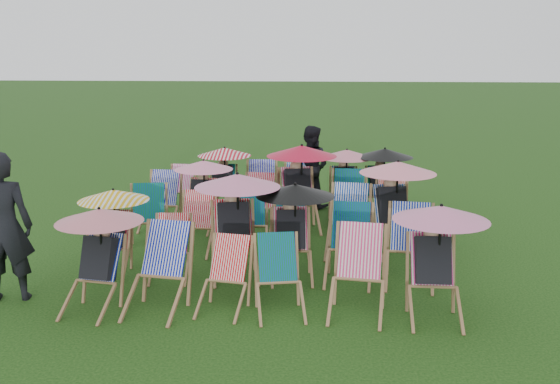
# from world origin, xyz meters

# --- Properties ---
(ground) EXTENTS (100.00, 100.00, 0.00)m
(ground) POSITION_xyz_m (0.00, 0.00, 0.00)
(ground) COLOR black
(ground) RESTS_ON ground
(deckchair_0) EXTENTS (1.03, 1.10, 1.22)m
(deckchair_0) POSITION_xyz_m (-1.86, -2.27, 0.64)
(deckchair_0) COLOR olive
(deckchair_0) RESTS_ON ground
(deckchair_1) EXTENTS (0.79, 1.00, 1.00)m
(deckchair_1) POSITION_xyz_m (-1.12, -2.26, 0.50)
(deckchair_1) COLOR olive
(deckchair_1) RESTS_ON ground
(deckchair_2) EXTENTS (0.68, 0.85, 0.83)m
(deckchair_2) POSITION_xyz_m (-0.34, -2.19, 0.42)
(deckchair_2) COLOR olive
(deckchair_2) RESTS_ON ground
(deckchair_3) EXTENTS (0.72, 0.90, 0.87)m
(deckchair_3) POSITION_xyz_m (0.32, -2.22, 0.44)
(deckchair_3) COLOR olive
(deckchair_3) RESTS_ON ground
(deckchair_4) EXTENTS (0.77, 0.99, 0.99)m
(deckchair_4) POSITION_xyz_m (1.24, -2.19, 0.50)
(deckchair_4) COLOR olive
(deckchair_4) RESTS_ON ground
(deckchair_5) EXTENTS (1.11, 1.14, 1.31)m
(deckchair_5) POSITION_xyz_m (2.13, -2.22, 0.69)
(deckchair_5) COLOR olive
(deckchair_5) RESTS_ON ground
(deckchair_6) EXTENTS (0.98, 1.03, 1.16)m
(deckchair_6) POSITION_xyz_m (-2.10, -1.01, 0.61)
(deckchair_6) COLOR olive
(deckchair_6) RESTS_ON ground
(deckchair_7) EXTENTS (0.58, 0.78, 0.81)m
(deckchair_7) POSITION_xyz_m (-1.23, -1.16, 0.41)
(deckchair_7) COLOR olive
(deckchair_7) RESTS_ON ground
(deckchair_8) EXTENTS (1.18, 1.28, 1.40)m
(deckchair_8) POSITION_xyz_m (-0.37, -0.99, 0.74)
(deckchair_8) COLOR olive
(deckchair_8) RESTS_ON ground
(deckchair_9) EXTENTS (1.07, 1.14, 1.27)m
(deckchair_9) POSITION_xyz_m (0.42, -1.01, 0.67)
(deckchair_9) COLOR olive
(deckchair_9) RESTS_ON ground
(deckchair_10) EXTENTS (0.74, 0.97, 0.98)m
(deckchair_10) POSITION_xyz_m (1.19, -1.09, 0.49)
(deckchair_10) COLOR olive
(deckchair_10) RESTS_ON ground
(deckchair_11) EXTENTS (0.77, 0.99, 1.00)m
(deckchair_11) POSITION_xyz_m (1.99, -1.12, 0.50)
(deckchair_11) COLOR olive
(deckchair_11) RESTS_ON ground
(deckchair_12) EXTENTS (0.77, 0.97, 0.95)m
(deckchair_12) POSITION_xyz_m (-1.90, 0.10, 0.47)
(deckchair_12) COLOR olive
(deckchair_12) RESTS_ON ground
(deckchair_13) EXTENTS (0.61, 0.84, 0.88)m
(deckchair_13) POSITION_xyz_m (-1.13, -0.03, 0.44)
(deckchair_13) COLOR olive
(deckchair_13) RESTS_ON ground
(deckchair_14) EXTENTS (0.71, 0.95, 0.99)m
(deckchair_14) POSITION_xyz_m (-0.31, -0.01, 0.49)
(deckchair_14) COLOR olive
(deckchair_14) RESTS_ON ground
(deckchair_15) EXTENTS (0.63, 0.83, 0.85)m
(deckchair_15) POSITION_xyz_m (0.34, 0.05, 0.42)
(deckchair_15) COLOR olive
(deckchair_15) RESTS_ON ground
(deckchair_16) EXTENTS (0.78, 1.01, 1.01)m
(deckchair_16) POSITION_xyz_m (1.22, 0.01, 0.51)
(deckchair_16) COLOR olive
(deckchair_16) RESTS_ON ground
(deckchair_17) EXTENTS (1.17, 1.26, 1.38)m
(deckchair_17) POSITION_xyz_m (1.93, 0.19, 0.73)
(deckchair_17) COLOR olive
(deckchair_17) RESTS_ON ground
(deckchair_18) EXTENTS (0.68, 0.91, 0.95)m
(deckchair_18) POSITION_xyz_m (-1.99, 1.21, 0.47)
(deckchair_18) COLOR olive
(deckchair_18) RESTS_ON ground
(deckchair_19) EXTENTS (1.00, 1.06, 1.19)m
(deckchair_19) POSITION_xyz_m (-1.27, 1.17, 0.63)
(deckchair_19) COLOR olive
(deckchair_19) RESTS_ON ground
(deckchair_20) EXTENTS (0.68, 0.90, 0.93)m
(deckchair_20) POSITION_xyz_m (-0.29, 1.20, 0.46)
(deckchair_20) COLOR olive
(deckchair_20) RESTS_ON ground
(deckchair_21) EXTENTS (1.21, 1.32, 1.44)m
(deckchair_21) POSITION_xyz_m (0.43, 1.35, 0.76)
(deckchair_21) COLOR olive
(deckchair_21) RESTS_ON ground
(deckchair_22) EXTENTS (0.73, 0.97, 1.00)m
(deckchair_22) POSITION_xyz_m (1.26, 1.27, 0.50)
(deckchair_22) COLOR olive
(deckchair_22) RESTS_ON ground
(deckchair_23) EXTENTS (0.65, 0.87, 0.90)m
(deckchair_23) POSITION_xyz_m (2.00, 1.22, 0.45)
(deckchair_23) COLOR olive
(deckchair_23) RESTS_ON ground
(deckchair_24) EXTENTS (0.59, 0.80, 0.84)m
(deckchair_24) POSITION_xyz_m (-1.93, 2.42, 0.42)
(deckchair_24) COLOR olive
(deckchair_24) RESTS_ON ground
(deckchair_25) EXTENTS (1.02, 1.06, 1.21)m
(deckchair_25) POSITION_xyz_m (-1.10, 2.46, 0.64)
(deckchair_25) COLOR olive
(deckchair_25) RESTS_ON ground
(deckchair_26) EXTENTS (0.68, 0.92, 0.96)m
(deckchair_26) POSITION_xyz_m (-0.33, 2.30, 0.48)
(deckchair_26) COLOR olive
(deckchair_26) RESTS_ON ground
(deckchair_27) EXTENTS (0.64, 0.87, 0.92)m
(deckchair_27) POSITION_xyz_m (0.38, 2.28, 0.46)
(deckchair_27) COLOR olive
(deckchair_27) RESTS_ON ground
(deckchair_28) EXTENTS (1.02, 1.05, 1.20)m
(deckchair_28) POSITION_xyz_m (1.23, 2.41, 0.64)
(deckchair_28) COLOR olive
(deckchair_28) RESTS_ON ground
(deckchair_29) EXTENTS (1.05, 1.10, 1.24)m
(deckchair_29) POSITION_xyz_m (1.93, 2.33, 0.66)
(deckchair_29) COLOR olive
(deckchair_29) RESTS_ON ground
(person_left) EXTENTS (0.77, 0.60, 1.88)m
(person_left) POSITION_xyz_m (-3.06, -2.06, 0.94)
(person_left) COLOR black
(person_left) RESTS_ON ground
(person_rear) EXTENTS (0.95, 0.85, 1.61)m
(person_rear) POSITION_xyz_m (0.58, 2.88, 0.80)
(person_rear) COLOR black
(person_rear) RESTS_ON ground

